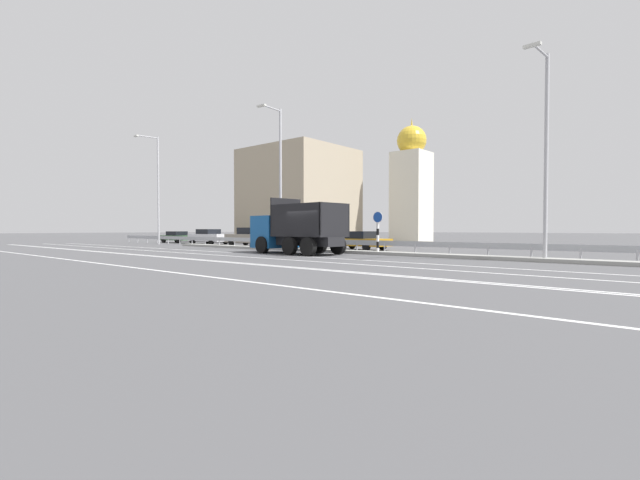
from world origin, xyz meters
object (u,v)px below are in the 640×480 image
Objects in this scene: church_tower at (411,186)px; dump_truck at (290,233)px; street_lamp_0 at (157,185)px; parked_car_4 at (359,240)px; median_road_sign at (378,232)px; parked_car_1 at (209,237)px; parked_car_2 at (250,237)px; parked_car_3 at (295,240)px; street_lamp_2 at (545,147)px; parked_car_0 at (177,237)px; street_lamp_1 at (279,173)px.

dump_truck is at bearing -79.13° from church_tower.
street_lamp_0 reaches higher than parked_car_4.
median_road_sign is 0.24× the size of street_lamp_0.
parked_car_2 is at bearing 87.84° from parked_car_1.
street_lamp_2 is at bearing -101.78° from parked_car_3.
street_lamp_2 is at bearing 0.05° from median_road_sign.
parked_car_0 is at bearing -90.71° from parked_car_1.
parked_car_2 reaches higher than parked_car_1.
street_lamp_2 is (33.92, 0.12, -0.50)m from street_lamp_0.
median_road_sign is at bearing 80.47° from parked_car_1.
median_road_sign is 0.53× the size of parked_car_2.
parked_car_4 is (17.91, 0.16, -0.07)m from parked_car_1.
median_road_sign is 0.25× the size of street_lamp_1.
median_road_sign is 23.89m from church_tower.
dump_truck is 18.23m from parked_car_1.
church_tower is (0.42, 18.27, 5.65)m from parked_car_3.
parked_car_3 is 0.29× the size of church_tower.
street_lamp_2 is 19.45m from parked_car_3.
dump_truck is at bearing -6.91° from street_lamp_0.
parked_car_4 reaches higher than parked_car_3.
dump_truck is 0.63× the size of street_lamp_0.
church_tower is (15.69, 21.52, 0.61)m from street_lamp_0.
street_lamp_2 is at bearing -49.56° from church_tower.
church_tower is (-1.30, 21.64, 0.84)m from street_lamp_1.
parked_car_2 is at bearing 20.00° from street_lamp_0.
street_lamp_0 is at bearing 87.52° from dump_truck.
parked_car_0 is at bearing 79.26° from dump_truck.
parked_car_2 reaches higher than parked_car_4.
parked_car_1 is (-17.14, 6.17, -0.47)m from dump_truck.
parked_car_2 is 11.48m from parked_car_4.
parked_car_3 is at bearing 162.20° from median_road_sign.
parked_car_0 is at bearing 125.35° from street_lamp_0.
street_lamp_0 is 21.99m from parked_car_4.
parked_car_2 is (12.26, -0.28, 0.16)m from parked_car_0.
street_lamp_1 is (16.99, -0.12, -0.23)m from street_lamp_0.
parked_car_3 is at bearing 87.61° from parked_car_1.
parked_car_0 is (-19.66, 3.89, -4.81)m from street_lamp_1.
median_road_sign is at bearing -110.06° from parked_car_3.
street_lamp_1 is 2.06× the size of parked_car_1.
street_lamp_2 reaches higher than parked_car_4.
median_road_sign is at bearing -179.95° from street_lamp_2.
parked_car_3 is at bearing 100.97° from parked_car_4.
parked_car_4 is at bearing -91.61° from parked_car_2.
street_lamp_0 reaches higher than parked_car_2.
street_lamp_0 is at bearing 99.73° from parked_car_3.
street_lamp_0 is (-25.03, -0.11, 4.40)m from median_road_sign.
dump_truck is 6.40m from parked_car_4.
street_lamp_0 is 1.04× the size of street_lamp_1.
dump_truck is 2.59× the size of median_road_sign.
street_lamp_1 reaches higher than parked_car_2.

